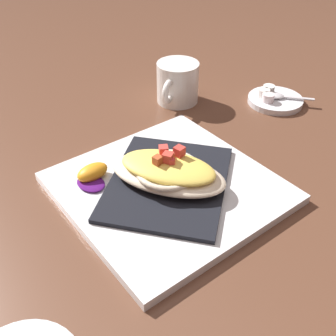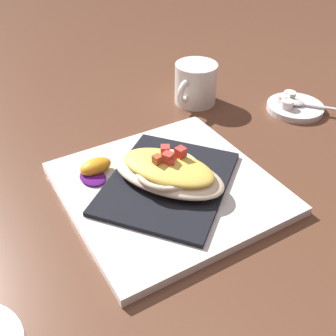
% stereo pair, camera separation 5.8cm
% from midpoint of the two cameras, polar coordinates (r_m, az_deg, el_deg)
% --- Properties ---
extents(ground_plane, '(2.60, 2.60, 0.00)m').
position_cam_midpoint_polar(ground_plane, '(0.61, -2.73, -3.41)').
color(ground_plane, brown).
extents(square_plate, '(0.32, 0.32, 0.01)m').
position_cam_midpoint_polar(square_plate, '(0.60, -2.75, -2.90)').
color(square_plate, white).
rests_on(square_plate, ground_plane).
extents(folded_napkin, '(0.25, 0.26, 0.01)m').
position_cam_midpoint_polar(folded_napkin, '(0.60, -2.78, -2.12)').
color(folded_napkin, black).
rests_on(folded_napkin, square_plate).
extents(gratin_dish, '(0.20, 0.16, 0.05)m').
position_cam_midpoint_polar(gratin_dish, '(0.58, -2.84, -0.53)').
color(gratin_dish, beige).
rests_on(gratin_dish, folded_napkin).
extents(orange_garnish, '(0.05, 0.06, 0.02)m').
position_cam_midpoint_polar(orange_garnish, '(0.62, -13.29, -1.02)').
color(orange_garnish, '#4D126A').
rests_on(orange_garnish, square_plate).
extents(coffee_mug, '(0.08, 0.11, 0.08)m').
position_cam_midpoint_polar(coffee_mug, '(0.83, -0.72, 11.55)').
color(coffee_mug, white).
rests_on(coffee_mug, ground_plane).
extents(creamer_saucer, '(0.11, 0.11, 0.01)m').
position_cam_midpoint_polar(creamer_saucer, '(0.86, 12.97, 9.20)').
color(creamer_saucer, white).
rests_on(creamer_saucer, ground_plane).
extents(spoon, '(0.09, 0.06, 0.01)m').
position_cam_midpoint_polar(spoon, '(0.85, 13.46, 9.75)').
color(spoon, silver).
rests_on(spoon, creamer_saucer).
extents(creamer_cup_0, '(0.02, 0.02, 0.02)m').
position_cam_midpoint_polar(creamer_cup_0, '(0.87, 12.12, 10.74)').
color(creamer_cup_0, white).
rests_on(creamer_cup_0, creamer_saucer).
extents(creamer_cup_1, '(0.02, 0.02, 0.02)m').
position_cam_midpoint_polar(creamer_cup_1, '(0.85, 11.41, 10.26)').
color(creamer_cup_1, white).
rests_on(creamer_cup_1, creamer_saucer).
extents(creamer_cup_2, '(0.02, 0.02, 0.02)m').
position_cam_midpoint_polar(creamer_cup_2, '(0.83, 11.98, 9.58)').
color(creamer_cup_2, white).
rests_on(creamer_cup_2, creamer_saucer).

